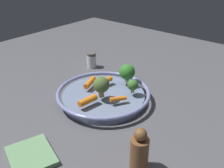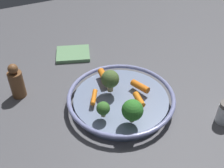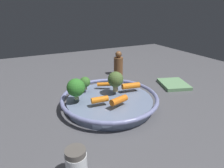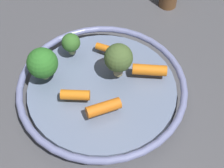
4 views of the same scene
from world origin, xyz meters
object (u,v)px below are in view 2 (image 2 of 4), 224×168
object	(u,v)px
serving_bowl	(121,100)
pepper_mill	(17,82)
dish_towel	(73,54)
broccoli_floret_edge	(132,110)
broccoli_floret_mid	(103,109)
baby_carrot_left	(94,97)
baby_carrot_center	(104,76)
baby_carrot_near_rim	(140,86)
broccoli_floret_small	(110,79)
baby_carrot_right	(139,100)

from	to	relation	value
serving_bowl	pepper_mill	world-z (taller)	pepper_mill
dish_towel	broccoli_floret_edge	bearing A→B (deg)	-87.24
serving_bowl	broccoli_floret_edge	bearing A→B (deg)	-101.22
serving_bowl	broccoli_floret_edge	distance (m)	0.13
broccoli_floret_mid	baby_carrot_left	bearing A→B (deg)	87.77
broccoli_floret_mid	baby_carrot_center	bearing A→B (deg)	65.88
serving_bowl	baby_carrot_near_rim	xyz separation A→B (m)	(0.07, 0.00, 0.03)
broccoli_floret_small	dish_towel	distance (m)	0.31
baby_carrot_near_rim	dish_towel	bearing A→B (deg)	108.16
baby_carrot_near_rim	broccoli_floret_mid	xyz separation A→B (m)	(-0.15, -0.06, 0.02)
broccoli_floret_mid	serving_bowl	bearing A→B (deg)	34.39
broccoli_floret_small	broccoli_floret_mid	size ratio (longest dim) A/B	1.52
serving_bowl	baby_carrot_center	world-z (taller)	baby_carrot_center
serving_bowl	baby_carrot_right	bearing A→B (deg)	-56.68
baby_carrot_left	dish_towel	size ratio (longest dim) A/B	0.43
broccoli_floret_edge	broccoli_floret_mid	world-z (taller)	broccoli_floret_edge
baby_carrot_near_rim	broccoli_floret_mid	world-z (taller)	broccoli_floret_mid
baby_carrot_left	baby_carrot_near_rim	xyz separation A→B (m)	(0.15, -0.02, 0.00)
baby_carrot_right	broccoli_floret_edge	bearing A→B (deg)	-133.15
baby_carrot_left	baby_carrot_center	size ratio (longest dim) A/B	0.83
baby_carrot_near_rim	dish_towel	world-z (taller)	baby_carrot_near_rim
dish_towel	baby_carrot_center	bearing A→B (deg)	-83.68
baby_carrot_right	broccoli_floret_mid	bearing A→B (deg)	-176.41
baby_carrot_center	baby_carrot_right	size ratio (longest dim) A/B	1.24
pepper_mill	dish_towel	size ratio (longest dim) A/B	0.95
baby_carrot_center	broccoli_floret_mid	xyz separation A→B (m)	(-0.07, -0.15, 0.02)
broccoli_floret_mid	pepper_mill	size ratio (longest dim) A/B	0.39
broccoli_floret_mid	pepper_mill	distance (m)	0.31
baby_carrot_right	pepper_mill	size ratio (longest dim) A/B	0.44
serving_bowl	broccoli_floret_small	xyz separation A→B (m)	(-0.02, 0.03, 0.06)
baby_carrot_left	baby_carrot_center	distance (m)	0.10
broccoli_floret_edge	broccoli_floret_mid	xyz separation A→B (m)	(-0.06, 0.05, -0.01)
serving_bowl	pepper_mill	size ratio (longest dim) A/B	2.73
baby_carrot_left	serving_bowl	bearing A→B (deg)	-12.32
broccoli_floret_edge	serving_bowl	bearing A→B (deg)	78.78
serving_bowl	baby_carrot_near_rim	bearing A→B (deg)	1.61
pepper_mill	baby_carrot_near_rim	bearing A→B (deg)	-27.72
serving_bowl	broccoli_floret_mid	size ratio (longest dim) A/B	7.00
baby_carrot_center	dish_towel	distance (m)	0.25
baby_carrot_near_rim	dish_towel	xyz separation A→B (m)	(-0.11, 0.33, -0.05)
baby_carrot_right	serving_bowl	bearing A→B (deg)	123.32
pepper_mill	baby_carrot_left	bearing A→B (deg)	-39.97
serving_bowl	broccoli_floret_mid	distance (m)	0.11
broccoli_floret_mid	pepper_mill	xyz separation A→B (m)	(-0.20, 0.24, -0.02)
baby_carrot_near_rim	baby_carrot_right	xyz separation A→B (m)	(-0.03, -0.05, -0.00)
baby_carrot_left	broccoli_floret_mid	bearing A→B (deg)	-92.23
baby_carrot_left	baby_carrot_center	bearing A→B (deg)	49.52
baby_carrot_left	pepper_mill	size ratio (longest dim) A/B	0.46
broccoli_floret_mid	dish_towel	world-z (taller)	broccoli_floret_mid
broccoli_floret_edge	broccoli_floret_small	distance (m)	0.14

